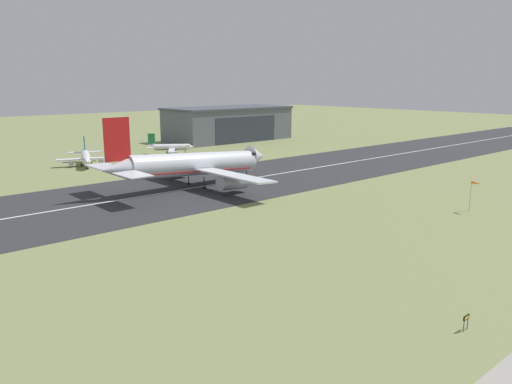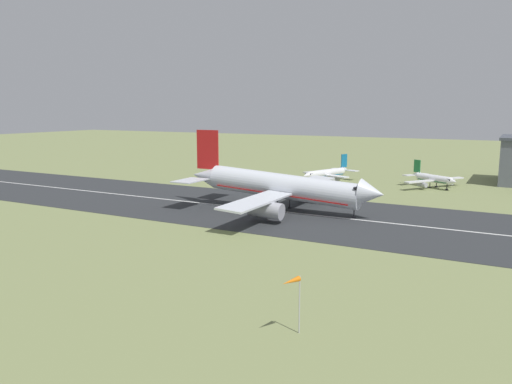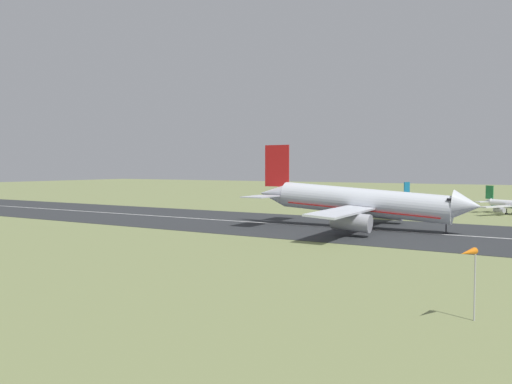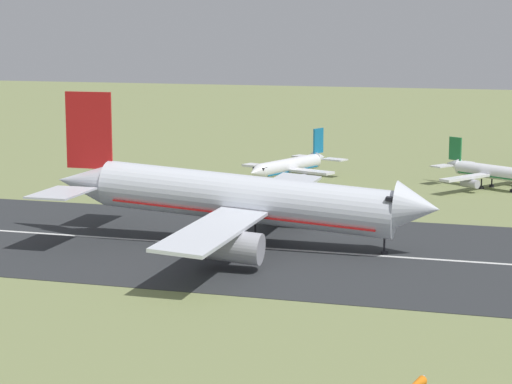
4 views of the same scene
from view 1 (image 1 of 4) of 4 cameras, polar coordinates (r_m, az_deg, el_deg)
The scene contains 9 objects.
ground_plane at distance 76.83m, azimuth 9.85°, elevation -7.76°, with size 745.60×745.60×0.00m, color #7A8451.
runway_strip at distance 120.88m, azimuth -12.19°, elevation -0.37°, with size 505.60×43.21×0.06m, color #2B2D30.
runway_centreline at distance 120.87m, azimuth -12.19°, elevation -0.36°, with size 455.04×0.70×0.01m, color silver.
hangar_building at distance 231.06m, azimuth -3.18°, elevation 7.82°, with size 57.41×26.48×15.13m.
airplane_landing at distance 127.58m, azimuth -7.14°, elevation 3.09°, with size 49.31×53.12×18.61m.
airplane_parked_west at distance 186.36m, azimuth -9.72°, elevation 5.04°, with size 17.29×20.46×7.97m.
airplane_parked_centre at distance 168.82m, azimuth -18.86°, elevation 3.77°, with size 17.87×22.47×8.59m.
windsock_pole at distance 111.15m, azimuth 23.85°, elevation 0.76°, with size 1.36×2.64×6.47m.
runway_sign at distance 59.95m, azimuth 22.89°, elevation -13.25°, with size 1.21×0.13×1.78m.
Camera 1 is at (-56.48, 13.72, 26.36)m, focal length 35.00 mm.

